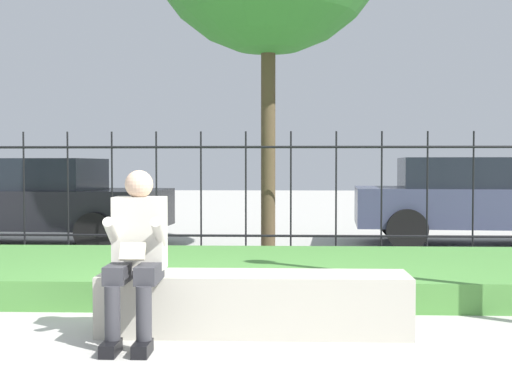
% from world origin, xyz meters
% --- Properties ---
extents(ground_plane, '(60.00, 60.00, 0.00)m').
position_xyz_m(ground_plane, '(0.00, 0.00, 0.00)').
color(ground_plane, '#B2AFA8').
extents(stone_bench, '(2.38, 0.54, 0.47)m').
position_xyz_m(stone_bench, '(0.28, 0.00, 0.21)').
color(stone_bench, '#B7B2A3').
rests_on(stone_bench, ground_plane).
extents(person_seated_reader, '(0.42, 0.73, 1.27)m').
position_xyz_m(person_seated_reader, '(-0.57, -0.31, 0.69)').
color(person_seated_reader, black).
rests_on(person_seated_reader, ground_plane).
extents(grass_berm, '(9.83, 2.83, 0.27)m').
position_xyz_m(grass_berm, '(0.00, 2.11, 0.14)').
color(grass_berm, '#4C893D').
rests_on(grass_berm, ground_plane).
extents(iron_fence, '(7.83, 0.03, 1.75)m').
position_xyz_m(iron_fence, '(0.00, 4.03, 0.91)').
color(iron_fence, black).
rests_on(iron_fence, ground_plane).
extents(car_parked_left, '(4.33, 2.16, 1.40)m').
position_xyz_m(car_parked_left, '(-3.55, 5.83, 0.74)').
color(car_parked_left, black).
rests_on(car_parked_left, ground_plane).
extents(car_parked_right, '(4.04, 2.05, 1.41)m').
position_xyz_m(car_parked_right, '(3.61, 6.11, 0.75)').
color(car_parked_right, '#383D56').
rests_on(car_parked_right, ground_plane).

